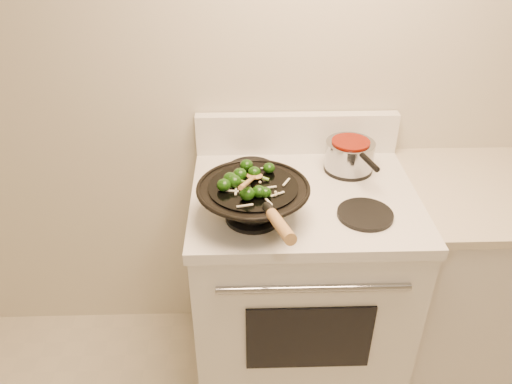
{
  "coord_description": "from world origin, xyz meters",
  "views": [
    {
      "loc": [
        -0.32,
        -0.28,
        1.85
      ],
      "look_at": [
        -0.29,
        1.03,
        1.01
      ],
      "focal_mm": 35.0,
      "sensor_mm": 36.0,
      "label": 1
    }
  ],
  "objects": [
    {
      "name": "wooden_spoon",
      "position": [
        -0.3,
        1.0,
        1.08
      ],
      "size": [
        0.08,
        0.24,
        0.1
      ],
      "color": "#A2743F",
      "rests_on": "wok"
    },
    {
      "name": "saucepan",
      "position": [
        0.07,
        1.32,
        0.99
      ],
      "size": [
        0.18,
        0.28,
        0.11
      ],
      "color": "#95979D",
      "rests_on": "stove"
    },
    {
      "name": "counter_unit",
      "position": [
        0.64,
        1.2,
        0.46
      ],
      "size": [
        0.76,
        0.62,
        0.91
      ],
      "color": "white",
      "rests_on": "ground"
    },
    {
      "name": "stirfry",
      "position": [
        -0.32,
        1.03,
        1.06
      ],
      "size": [
        0.23,
        0.24,
        0.04
      ],
      "color": "#113508",
      "rests_on": "wok"
    },
    {
      "name": "wok",
      "position": [
        -0.29,
        1.02,
        0.99
      ],
      "size": [
        0.35,
        0.58,
        0.22
      ],
      "color": "black",
      "rests_on": "stove"
    },
    {
      "name": "stove",
      "position": [
        -0.11,
        1.17,
        0.47
      ],
      "size": [
        0.78,
        0.67,
        1.08
      ],
      "color": "white",
      "rests_on": "ground"
    }
  ]
}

